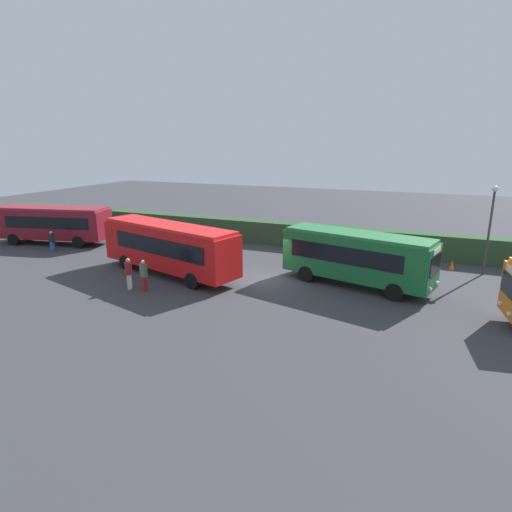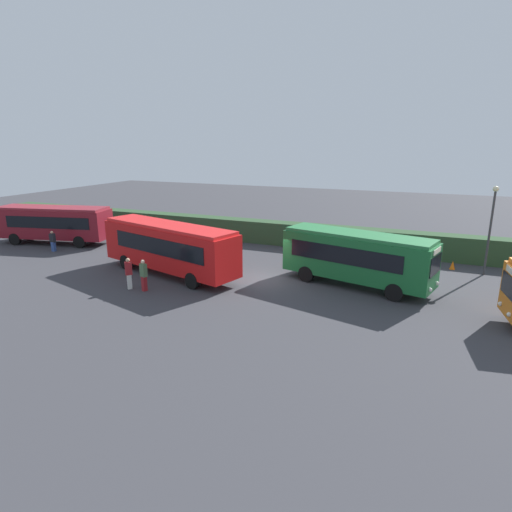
# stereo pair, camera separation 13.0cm
# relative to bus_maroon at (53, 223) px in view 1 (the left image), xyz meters

# --- Properties ---
(ground_plane) EXTENTS (105.52, 105.52, 0.00)m
(ground_plane) POSITION_rel_bus_maroon_xyz_m (20.05, -2.11, -1.80)
(ground_plane) COLOR #38383D
(bus_maroon) EXTENTS (9.81, 4.57, 3.11)m
(bus_maroon) POSITION_rel_bus_maroon_xyz_m (0.00, 0.00, 0.00)
(bus_maroon) COLOR maroon
(bus_maroon) RESTS_ON ground_plane
(bus_red) EXTENTS (10.64, 5.03, 3.33)m
(bus_red) POSITION_rel_bus_maroon_xyz_m (13.91, -3.64, 0.11)
(bus_red) COLOR red
(bus_red) RESTS_ON ground_plane
(bus_green) EXTENTS (9.20, 4.47, 3.24)m
(bus_green) POSITION_rel_bus_maroon_xyz_m (25.46, -1.28, 0.06)
(bus_green) COLOR #19602D
(bus_green) RESTS_ON ground_plane
(person_left) EXTENTS (0.42, 0.26, 1.64)m
(person_left) POSITION_rel_bus_maroon_xyz_m (2.05, -2.11, -0.94)
(person_left) COLOR #334C8C
(person_left) RESTS_ON ground_plane
(person_center) EXTENTS (0.45, 0.46, 1.87)m
(person_center) POSITION_rel_bus_maroon_xyz_m (13.33, -6.96, -0.80)
(person_center) COLOR silver
(person_center) RESTS_ON ground_plane
(person_right) EXTENTS (0.45, 0.36, 1.87)m
(person_right) POSITION_rel_bus_maroon_xyz_m (14.35, -6.91, -0.80)
(person_right) COLOR maroon
(person_right) RESTS_ON ground_plane
(person_far) EXTENTS (0.51, 0.38, 1.79)m
(person_far) POSITION_rel_bus_maroon_xyz_m (25.27, 1.36, -0.85)
(person_far) COLOR #4C6B47
(person_far) RESTS_ON ground_plane
(hedge_row) EXTENTS (64.76, 1.55, 1.86)m
(hedge_row) POSITION_rel_bus_maroon_xyz_m (20.05, 7.19, -0.87)
(hedge_row) COLOR #2B482B
(hedge_row) RESTS_ON ground_plane
(traffic_cone) EXTENTS (0.36, 0.36, 0.60)m
(traffic_cone) POSITION_rel_bus_maroon_xyz_m (30.91, 4.75, -1.50)
(traffic_cone) COLOR orange
(traffic_cone) RESTS_ON ground_plane
(lamppost) EXTENTS (0.36, 0.36, 5.74)m
(lamppost) POSITION_rel_bus_maroon_xyz_m (32.78, 4.24, 1.77)
(lamppost) COLOR #38383D
(lamppost) RESTS_ON ground_plane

